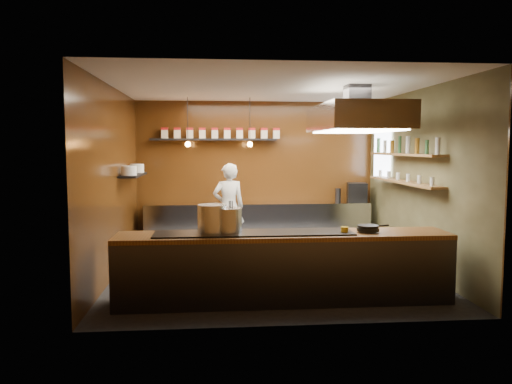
{
  "coord_description": "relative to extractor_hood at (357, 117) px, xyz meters",
  "views": [
    {
      "loc": [
        -0.94,
        -8.02,
        2.06
      ],
      "look_at": [
        -0.2,
        0.4,
        1.28
      ],
      "focal_mm": 35.0,
      "sensor_mm": 36.0,
      "label": 1
    }
  ],
  "objects": [
    {
      "name": "floor",
      "position": [
        -1.3,
        0.4,
        -2.51
      ],
      "size": [
        5.0,
        5.0,
        0.0
      ],
      "primitive_type": "plane",
      "color": "black",
      "rests_on": "ground"
    },
    {
      "name": "back_wall",
      "position": [
        -1.3,
        2.9,
        -1.01
      ],
      "size": [
        5.0,
        0.0,
        5.0
      ],
      "primitive_type": "plane",
      "rotation": [
        1.57,
        0.0,
        0.0
      ],
      "color": "#361D09",
      "rests_on": "ground"
    },
    {
      "name": "left_wall",
      "position": [
        -3.8,
        0.4,
        -1.01
      ],
      "size": [
        0.0,
        5.0,
        5.0
      ],
      "primitive_type": "plane",
      "rotation": [
        1.57,
        0.0,
        1.57
      ],
      "color": "#361D09",
      "rests_on": "ground"
    },
    {
      "name": "right_wall",
      "position": [
        1.2,
        0.4,
        -1.01
      ],
      "size": [
        0.0,
        5.0,
        5.0
      ],
      "primitive_type": "plane",
      "rotation": [
        1.57,
        0.0,
        -1.57
      ],
      "color": "#414025",
      "rests_on": "ground"
    },
    {
      "name": "ceiling",
      "position": [
        -1.3,
        0.4,
        0.49
      ],
      "size": [
        5.0,
        5.0,
        0.0
      ],
      "primitive_type": "plane",
      "rotation": [
        3.14,
        0.0,
        0.0
      ],
      "color": "silver",
      "rests_on": "back_wall"
    },
    {
      "name": "window_pane",
      "position": [
        1.15,
        2.1,
        -0.61
      ],
      "size": [
        0.0,
        1.0,
        1.0
      ],
      "primitive_type": "plane",
      "rotation": [
        1.57,
        0.0,
        -1.57
      ],
      "color": "white",
      "rests_on": "right_wall"
    },
    {
      "name": "prep_counter",
      "position": [
        -1.3,
        2.57,
        -2.06
      ],
      "size": [
        4.6,
        0.65,
        0.9
      ],
      "primitive_type": "cube",
      "color": "silver",
      "rests_on": "floor"
    },
    {
      "name": "pass_counter",
      "position": [
        -1.3,
        -1.2,
        -2.04
      ],
      "size": [
        4.4,
        0.72,
        0.94
      ],
      "color": "#38383D",
      "rests_on": "floor"
    },
    {
      "name": "tin_shelf",
      "position": [
        -2.2,
        2.76,
        -0.31
      ],
      "size": [
        2.6,
        0.26,
        0.04
      ],
      "primitive_type": "cube",
      "color": "black",
      "rests_on": "back_wall"
    },
    {
      "name": "plate_shelf",
      "position": [
        -3.64,
        1.4,
        -0.96
      ],
      "size": [
        0.3,
        1.4,
        0.04
      ],
      "primitive_type": "cube",
      "color": "black",
      "rests_on": "left_wall"
    },
    {
      "name": "bottle_shelf_upper",
      "position": [
        1.04,
        0.7,
        -0.59
      ],
      "size": [
        0.26,
        2.8,
        0.04
      ],
      "primitive_type": "cube",
      "color": "olive",
      "rests_on": "right_wall"
    },
    {
      "name": "bottle_shelf_lower",
      "position": [
        1.04,
        0.7,
        -1.06
      ],
      "size": [
        0.26,
        2.8,
        0.04
      ],
      "primitive_type": "cube",
      "color": "olive",
      "rests_on": "right_wall"
    },
    {
      "name": "extractor_hood",
      "position": [
        0.0,
        0.0,
        0.0
      ],
      "size": [
        1.2,
        2.0,
        0.72
      ],
      "color": "#38383D",
      "rests_on": "ceiling"
    },
    {
      "name": "pendant_left",
      "position": [
        -2.7,
        2.1,
        -0.35
      ],
      "size": [
        0.1,
        0.1,
        0.95
      ],
      "color": "black",
      "rests_on": "ceiling"
    },
    {
      "name": "pendant_right",
      "position": [
        -1.5,
        2.1,
        -0.35
      ],
      "size": [
        0.1,
        0.1,
        0.95
      ],
      "color": "black",
      "rests_on": "ceiling"
    },
    {
      "name": "storage_tins",
      "position": [
        -2.05,
        2.76,
        -0.17
      ],
      "size": [
        2.43,
        0.13,
        0.22
      ],
      "color": "beige",
      "rests_on": "tin_shelf"
    },
    {
      "name": "plate_stacks",
      "position": [
        -3.64,
        1.4,
        -0.86
      ],
      "size": [
        0.26,
        1.16,
        0.16
      ],
      "color": "white",
      "rests_on": "plate_shelf"
    },
    {
      "name": "bottles",
      "position": [
        1.04,
        0.7,
        -0.45
      ],
      "size": [
        0.06,
        2.66,
        0.24
      ],
      "color": "silver",
      "rests_on": "bottle_shelf_upper"
    },
    {
      "name": "wine_glasses",
      "position": [
        1.04,
        0.7,
        -0.97
      ],
      "size": [
        0.07,
        2.37,
        0.13
      ],
      "color": "silver",
      "rests_on": "bottle_shelf_lower"
    },
    {
      "name": "stockpot_large",
      "position": [
        -2.25,
        -1.18,
        -1.38
      ],
      "size": [
        0.42,
        0.42,
        0.37
      ],
      "primitive_type": "cylinder",
      "rotation": [
        0.0,
        0.0,
        0.13
      ],
      "color": "silver",
      "rests_on": "pass_counter"
    },
    {
      "name": "stockpot_small",
      "position": [
        -2.03,
        -1.19,
        -1.4
      ],
      "size": [
        0.43,
        0.43,
        0.32
      ],
      "primitive_type": "cylinder",
      "rotation": [
        0.0,
        0.0,
        0.31
      ],
      "color": "silver",
      "rests_on": "pass_counter"
    },
    {
      "name": "utensil_crock",
      "position": [
        -2.0,
        -1.16,
        -1.47
      ],
      "size": [
        0.19,
        0.19,
        0.19
      ],
      "primitive_type": "cylinder",
      "rotation": [
        0.0,
        0.0,
        0.41
      ],
      "color": "#B0B3B7",
      "rests_on": "pass_counter"
    },
    {
      "name": "frying_pan",
      "position": [
        -0.17,
        -1.23,
        -1.53
      ],
      "size": [
        0.46,
        0.3,
        0.07
      ],
      "color": "black",
      "rests_on": "pass_counter"
    },
    {
      "name": "butter_jar",
      "position": [
        -0.52,
        -1.3,
        -1.54
      ],
      "size": [
        0.12,
        0.12,
        0.09
      ],
      "primitive_type": "cylinder",
      "rotation": [
        0.0,
        0.0,
        0.33
      ],
      "color": "yellow",
      "rests_on": "pass_counter"
    },
    {
      "name": "espresso_machine",
      "position": [
        0.8,
        2.6,
        -1.41
      ],
      "size": [
        0.45,
        0.43,
        0.39
      ],
      "primitive_type": "cube",
      "rotation": [
        0.0,
        0.0,
        -0.17
      ],
      "color": "black",
      "rests_on": "prep_counter"
    },
    {
      "name": "chef",
      "position": [
        -1.92,
        2.14,
        -1.64
      ],
      "size": [
        0.7,
        0.53,
        1.73
      ],
      "primitive_type": "imported",
      "rotation": [
        0.0,
        0.0,
        3.34
      ],
      "color": "silver",
      "rests_on": "floor"
    }
  ]
}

